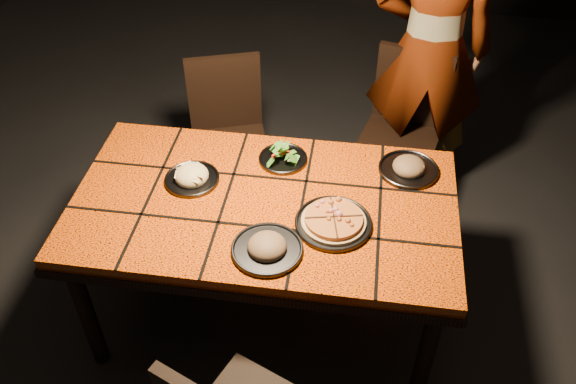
# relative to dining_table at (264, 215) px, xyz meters

# --- Properties ---
(room_shell) EXTENTS (6.04, 7.04, 3.08)m
(room_shell) POSITION_rel_dining_table_xyz_m (0.00, 0.00, 0.83)
(room_shell) COLOR black
(room_shell) RESTS_ON ground
(dining_table) EXTENTS (1.62, 0.92, 0.75)m
(dining_table) POSITION_rel_dining_table_xyz_m (0.00, 0.00, 0.00)
(dining_table) COLOR #E04C07
(dining_table) RESTS_ON ground
(chair_far_left) EXTENTS (0.51, 0.51, 0.88)m
(chair_far_left) POSITION_rel_dining_table_xyz_m (-0.35, 0.82, -0.17)
(chair_far_left) COLOR black
(chair_far_left) RESTS_ON ground
(chair_far_right) EXTENTS (0.50, 0.50, 0.91)m
(chair_far_right) POSITION_rel_dining_table_xyz_m (0.61, 1.00, -0.15)
(chair_far_right) COLOR black
(chair_far_right) RESTS_ON ground
(diner) EXTENTS (0.66, 0.44, 1.78)m
(diner) POSITION_rel_dining_table_xyz_m (0.69, 1.13, 0.22)
(diner) COLOR brown
(diner) RESTS_ON ground
(plate_pizza) EXTENTS (0.31, 0.31, 0.04)m
(plate_pizza) POSITION_rel_dining_table_xyz_m (0.30, -0.10, 0.10)
(plate_pizza) COLOR #343338
(plate_pizza) RESTS_ON dining_table
(plate_pasta) EXTENTS (0.24, 0.24, 0.08)m
(plate_pasta) POSITION_rel_dining_table_xyz_m (-0.33, 0.08, 0.10)
(plate_pasta) COLOR #343338
(plate_pasta) RESTS_ON dining_table
(plate_salad) EXTENTS (0.22, 0.22, 0.07)m
(plate_salad) POSITION_rel_dining_table_xyz_m (0.04, 0.28, 0.10)
(plate_salad) COLOR #343338
(plate_salad) RESTS_ON dining_table
(plate_mushroom_a) EXTENTS (0.28, 0.28, 0.09)m
(plate_mushroom_a) POSITION_rel_dining_table_xyz_m (0.06, -0.27, 0.10)
(plate_mushroom_a) COLOR #343338
(plate_mushroom_a) RESTS_ON dining_table
(plate_mushroom_b) EXTENTS (0.26, 0.26, 0.09)m
(plate_mushroom_b) POSITION_rel_dining_table_xyz_m (0.60, 0.28, 0.10)
(plate_mushroom_b) COLOR #343338
(plate_mushroom_b) RESTS_ON dining_table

